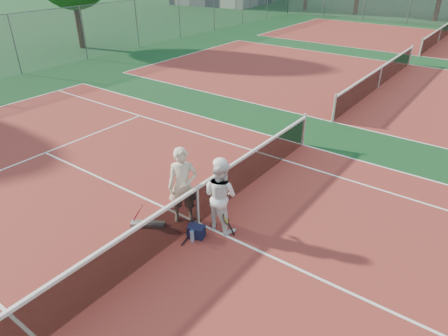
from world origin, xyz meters
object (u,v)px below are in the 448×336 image
object	(u,v)px
player_a	(183,186)
racket_black_held	(226,224)
racket_red	(141,215)
racket_spare	(191,233)
sports_bag_purple	(193,231)
water_bottle	(192,237)
player_b	(220,195)
sports_bag_navy	(196,232)
net_main	(198,205)

from	to	relation	value
player_a	racket_black_held	world-z (taller)	player_a
racket_red	racket_spare	xyz separation A→B (m)	(1.20, 0.41, -0.25)
racket_spare	sports_bag_purple	world-z (taller)	sports_bag_purple
player_a	water_bottle	distance (m)	1.20
racket_black_held	racket_red	bearing A→B (deg)	4.03
player_b	racket_black_held	size ratio (longest dim) A/B	3.13
player_a	racket_black_held	distance (m)	1.33
racket_spare	sports_bag_navy	bearing A→B (deg)	-107.11
racket_spare	water_bottle	size ratio (longest dim) A/B	2.00
net_main	player_b	bearing A→B (deg)	22.89
net_main	water_bottle	size ratio (longest dim) A/B	36.60
player_b	sports_bag_purple	bearing A→B (deg)	66.44
racket_spare	sports_bag_navy	world-z (taller)	sports_bag_navy
sports_bag_navy	water_bottle	bearing A→B (deg)	-77.19
net_main	sports_bag_purple	distance (m)	0.60
net_main	sports_bag_purple	size ratio (longest dim) A/B	35.65
player_b	sports_bag_purple	size ratio (longest dim) A/B	5.65
racket_spare	racket_red	bearing A→B (deg)	94.79
player_a	sports_bag_purple	size ratio (longest dim) A/B	6.16
net_main	racket_red	size ratio (longest dim) A/B	20.51
player_a	water_bottle	size ratio (longest dim) A/B	6.33
racket_spare	water_bottle	distance (m)	0.34
net_main	racket_red	xyz separation A→B (m)	(-1.08, -0.82, -0.24)
net_main	racket_spare	xyz separation A→B (m)	(0.12, -0.41, -0.49)
racket_black_held	sports_bag_navy	bearing A→B (deg)	23.16
water_bottle	sports_bag_purple	bearing A→B (deg)	126.73
racket_red	sports_bag_navy	size ratio (longest dim) A/B	1.48
net_main	player_b	xyz separation A→B (m)	(0.50, 0.21, 0.36)
player_a	racket_spare	bearing A→B (deg)	-76.65
racket_black_held	sports_bag_purple	bearing A→B (deg)	17.80
net_main	racket_spare	distance (m)	0.65
racket_spare	sports_bag_navy	distance (m)	0.22
player_a	racket_spare	xyz separation A→B (m)	(0.49, -0.33, -0.93)
water_bottle	player_b	bearing A→B (deg)	78.95
net_main	player_a	xyz separation A→B (m)	(-0.36, -0.07, 0.44)
player_a	racket_red	world-z (taller)	player_a
racket_black_held	racket_spare	xyz separation A→B (m)	(-0.65, -0.46, -0.26)
sports_bag_navy	sports_bag_purple	distance (m)	0.11
player_a	racket_spare	distance (m)	1.10
sports_bag_purple	water_bottle	size ratio (longest dim) A/B	1.03
net_main	player_a	distance (m)	0.57
net_main	water_bottle	distance (m)	0.79
sports_bag_navy	player_b	bearing A→B (deg)	71.53
racket_black_held	racket_spare	world-z (taller)	racket_black_held
player_a	sports_bag_purple	world-z (taller)	player_a
water_bottle	racket_black_held	bearing A→B (deg)	57.35
player_a	sports_bag_navy	xyz separation A→B (m)	(0.66, -0.34, -0.81)
player_b	sports_bag_navy	xyz separation A→B (m)	(-0.21, -0.63, -0.73)
player_a	sports_bag_navy	bearing A→B (deg)	-69.62
racket_red	net_main	bearing A→B (deg)	8.39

